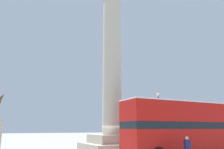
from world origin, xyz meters
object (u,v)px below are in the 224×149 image
object	(u,v)px
pedestrian_near_lamp	(188,148)
street_lamp	(160,120)
bus_a	(187,126)
monument_column	(112,74)

from	to	relation	value
pedestrian_near_lamp	street_lamp	bearing A→B (deg)	-107.68
bus_a	pedestrian_near_lamp	bearing A→B (deg)	-135.40
bus_a	street_lamp	xyz separation A→B (m)	(-0.37, 3.09, 0.57)
bus_a	pedestrian_near_lamp	xyz separation A→B (m)	(-2.51, -2.37, -1.49)
bus_a	street_lamp	bearing A→B (deg)	98.09
street_lamp	pedestrian_near_lamp	bearing A→B (deg)	-111.51
street_lamp	bus_a	bearing A→B (deg)	-83.25
monument_column	pedestrian_near_lamp	size ratio (longest dim) A/B	12.42
bus_a	street_lamp	world-z (taller)	street_lamp
monument_column	bus_a	world-z (taller)	monument_column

